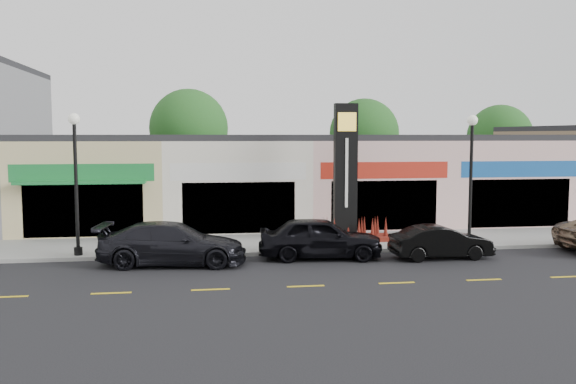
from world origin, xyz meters
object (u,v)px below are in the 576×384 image
car_dark_sedan (172,244)px  lamp_west_near (76,169)px  car_black_conv (441,242)px  lamp_east_near (471,166)px  car_black_sedan (320,238)px  pylon_sign (345,193)px

car_dark_sedan → lamp_west_near: bearing=72.7°
car_black_conv → lamp_east_near: bearing=-48.4°
car_dark_sedan → car_black_sedan: 5.65m
pylon_sign → car_black_sedan: (-1.69, -2.95, -1.46)m
lamp_east_near → car_black_conv: bearing=-136.7°
lamp_east_near → car_black_sedan: bearing=-169.4°
car_black_conv → car_black_sedan: bearing=80.0°
lamp_west_near → pylon_sign: 11.19m
car_dark_sedan → lamp_east_near: bearing=-76.3°
lamp_east_near → car_dark_sedan: lamp_east_near is taller
car_dark_sedan → pylon_sign: bearing=-59.5°
car_black_conv → car_dark_sedan: bearing=86.5°
lamp_west_near → car_black_conv: 14.37m
lamp_west_near → pylon_sign: pylon_sign is taller
lamp_east_near → pylon_sign: 5.42m
car_dark_sedan → car_black_conv: bearing=-85.6°
lamp_east_near → car_black_conv: (-2.05, -1.93, -2.83)m
car_dark_sedan → car_black_sedan: car_black_sedan is taller
lamp_east_near → car_black_sedan: (-6.69, -1.25, -2.66)m
car_dark_sedan → car_black_conv: (10.28, -0.33, -0.15)m
pylon_sign → lamp_east_near: bearing=-18.7°
lamp_west_near → car_dark_sedan: (3.67, -1.60, -2.69)m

